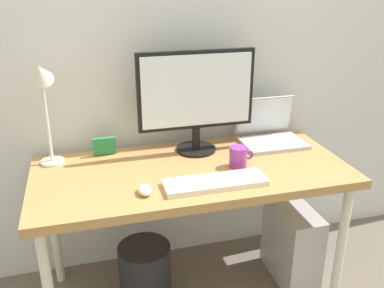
% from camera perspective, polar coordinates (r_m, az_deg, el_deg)
% --- Properties ---
extents(back_wall, '(4.40, 0.04, 2.60)m').
position_cam_1_polar(back_wall, '(2.15, -2.82, 15.62)').
color(back_wall, silver).
rests_on(back_wall, ground_plane).
extents(desk, '(1.44, 0.66, 0.71)m').
position_cam_1_polar(desk, '(1.98, 0.00, -4.90)').
color(desk, '#B7844C').
rests_on(desk, ground_plane).
extents(monitor, '(0.57, 0.20, 0.50)m').
position_cam_1_polar(monitor, '(2.05, 0.58, 6.54)').
color(monitor, black).
rests_on(monitor, desk).
extents(laptop, '(0.32, 0.26, 0.23)m').
position_cam_1_polar(laptop, '(2.27, 10.39, 1.70)').
color(laptop, '#B2B2B7').
rests_on(laptop, desk).
extents(desk_lamp, '(0.11, 0.16, 0.50)m').
position_cam_1_polar(desk_lamp, '(1.96, -19.55, 6.85)').
color(desk_lamp, silver).
rests_on(desk_lamp, desk).
extents(keyboard, '(0.44, 0.14, 0.02)m').
position_cam_1_polar(keyboard, '(1.80, 3.15, -5.21)').
color(keyboard, silver).
rests_on(keyboard, desk).
extents(mouse, '(0.06, 0.09, 0.03)m').
position_cam_1_polar(mouse, '(1.74, -6.39, -6.16)').
color(mouse, silver).
rests_on(mouse, desk).
extents(coffee_mug, '(0.12, 0.08, 0.10)m').
position_cam_1_polar(coffee_mug, '(1.96, 6.28, -1.74)').
color(coffee_mug, purple).
rests_on(coffee_mug, desk).
extents(photo_frame, '(0.11, 0.03, 0.09)m').
position_cam_1_polar(photo_frame, '(2.11, -11.76, -0.27)').
color(photo_frame, '#268C4C').
rests_on(photo_frame, desk).
extents(computer_tower, '(0.18, 0.36, 0.42)m').
position_cam_1_polar(computer_tower, '(2.37, 13.27, -12.87)').
color(computer_tower, '#B2B2B7').
rests_on(computer_tower, ground_plane).
extents(wastebasket, '(0.26, 0.26, 0.30)m').
position_cam_1_polar(wastebasket, '(2.23, -6.34, -16.77)').
color(wastebasket, '#232328').
rests_on(wastebasket, ground_plane).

